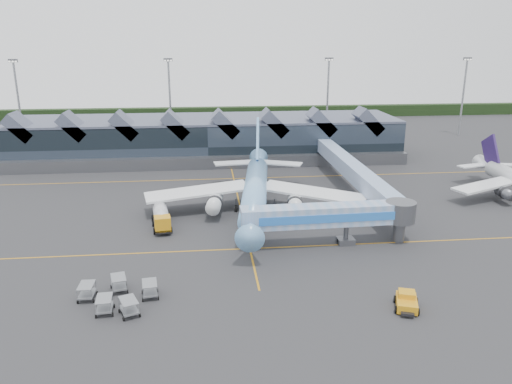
{
  "coord_description": "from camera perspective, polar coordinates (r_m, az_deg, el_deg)",
  "views": [
    {
      "loc": [
        -5.68,
        -70.6,
        27.41
      ],
      "look_at": [
        1.9,
        1.95,
        5.0
      ],
      "focal_mm": 35.0,
      "sensor_mm": 36.0,
      "label": 1
    }
  ],
  "objects": [
    {
      "name": "fuel_truck",
      "position": [
        77.27,
        -10.8,
        -2.64
      ],
      "size": [
        3.64,
        9.38,
        3.12
      ],
      "rotation": [
        0.0,
        0.0,
        0.14
      ],
      "color": "black",
      "rests_on": "ground"
    },
    {
      "name": "ground",
      "position": [
        75.95,
        -1.27,
        -4.08
      ],
      "size": [
        260.0,
        260.0,
        0.0
      ],
      "primitive_type": "plane",
      "color": "#2C2C2F",
      "rests_on": "ground"
    },
    {
      "name": "baggage_carts",
      "position": [
        57.07,
        -15.49,
        -11.2
      ],
      "size": [
        8.59,
        8.25,
        1.73
      ],
      "rotation": [
        0.0,
        0.0,
        0.13
      ],
      "color": "gray",
      "rests_on": "ground"
    },
    {
      "name": "main_airliner",
      "position": [
        81.84,
        -0.07,
        0.47
      ],
      "size": [
        36.73,
        42.59,
        13.68
      ],
      "rotation": [
        0.0,
        0.0,
        -0.13
      ],
      "color": "#6EA0E0",
      "rests_on": "ground"
    },
    {
      "name": "tree_line_far",
      "position": [
        182.47,
        -4.17,
        9.03
      ],
      "size": [
        260.0,
        4.0,
        4.0
      ],
      "primitive_type": "cube",
      "color": "black",
      "rests_on": "ground"
    },
    {
      "name": "pushback_tug",
      "position": [
        56.39,
        16.83,
        -11.92
      ],
      "size": [
        3.31,
        4.24,
        1.71
      ],
      "rotation": [
        0.0,
        0.0,
        -0.32
      ],
      "color": "orange",
      "rests_on": "ground"
    },
    {
      "name": "jet_bridge",
      "position": [
        69.38,
        9.57,
        -2.7
      ],
      "size": [
        24.54,
        4.45,
        5.96
      ],
      "rotation": [
        0.0,
        0.0,
        0.04
      ],
      "color": "#7A9FCC",
      "rests_on": "ground"
    },
    {
      "name": "terminal",
      "position": [
        120.09,
        -5.6,
        6.18
      ],
      "size": [
        90.0,
        22.25,
        12.52
      ],
      "color": "black",
      "rests_on": "ground"
    },
    {
      "name": "light_masts",
      "position": [
        136.86,
        5.41,
        10.75
      ],
      "size": [
        132.4,
        42.56,
        22.45
      ],
      "color": "gray",
      "rests_on": "ground"
    },
    {
      "name": "taxi_stripes",
      "position": [
        85.32,
        -1.83,
        -1.67
      ],
      "size": [
        120.0,
        60.0,
        0.01
      ],
      "color": "#BF7F16",
      "rests_on": "ground"
    }
  ]
}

